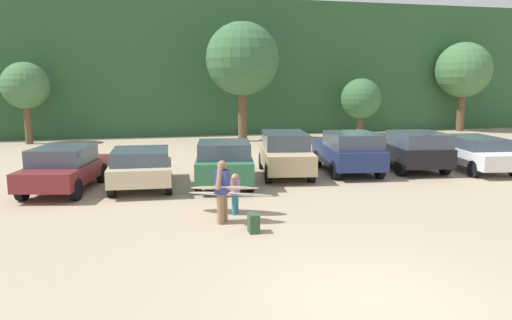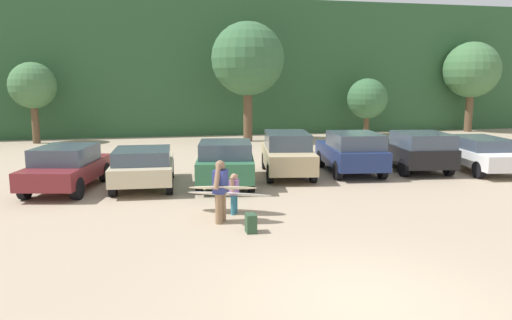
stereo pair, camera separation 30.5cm
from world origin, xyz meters
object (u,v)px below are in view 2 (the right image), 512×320
parked_car_champagne (143,165)px  parked_car_white (479,153)px  parked_car_tan (287,153)px  parked_car_navy (351,152)px  parked_car_forest_green (226,161)px  person_child (234,191)px  person_adult (220,188)px  backpack_dropped (251,223)px  surfboard_cream (223,188)px  parked_car_maroon (67,167)px  parked_car_black (415,150)px  surfboard_white (229,194)px

parked_car_champagne → parked_car_white: bearing=-85.7°
parked_car_tan → parked_car_navy: size_ratio=1.06×
parked_car_forest_green → parked_car_white: parked_car_forest_green is taller
parked_car_forest_green → person_child: parked_car_forest_green is taller
person_adult → backpack_dropped: person_adult is taller
parked_car_forest_green → person_adult: bearing=179.1°
parked_car_champagne → surfboard_cream: 5.15m
parked_car_white → person_child: parked_car_white is taller
parked_car_maroon → surfboard_cream: parked_car_maroon is taller
parked_car_forest_green → parked_car_maroon: bearing=97.0°
parked_car_white → person_adult: person_adult is taller
person_child → person_adult: bearing=84.5°
parked_car_forest_green → parked_car_black: parked_car_black is taller
parked_car_navy → person_adult: parked_car_navy is taller
parked_car_maroon → backpack_dropped: bearing=-126.3°
person_adult → surfboard_white: 0.99m
parked_car_maroon → parked_car_white: size_ratio=0.91×
parked_car_navy → parked_car_black: size_ratio=0.97×
parked_car_champagne → backpack_dropped: parked_car_champagne is taller
parked_car_navy → backpack_dropped: 8.35m
parked_car_navy → surfboard_cream: bearing=139.8°
backpack_dropped → parked_car_forest_green: bearing=87.5°
parked_car_maroon → parked_car_white: bearing=-76.7°
parked_car_forest_green → surfboard_white: bearing=-177.8°
parked_car_white → parked_car_champagne: bearing=98.0°
parked_car_tan → person_adult: bearing=158.8°
surfboard_white → backpack_dropped: surfboard_white is taller
parked_car_navy → parked_car_tan: bearing=91.1°
parked_car_maroon → parked_car_forest_green: parked_car_forest_green is taller
parked_car_champagne → person_child: parked_car_champagne is taller
parked_car_forest_green → parked_car_black: (7.77, 0.96, 0.04)m
parked_car_forest_green → backpack_dropped: bearing=-173.0°
person_adult → backpack_dropped: (0.59, -0.98, -0.68)m
parked_car_champagne → person_child: size_ratio=3.71×
person_child → backpack_dropped: bearing=122.0°
surfboard_cream → surfboard_white: bearing=-94.6°
parked_car_white → backpack_dropped: (-10.49, -5.92, -0.51)m
parked_car_navy → parked_car_white: size_ratio=0.89×
parked_car_tan → person_adult: parked_car_tan is taller
person_child → parked_car_navy: bearing=-110.7°
parked_car_maroon → parked_car_white: 15.50m
parked_car_tan → backpack_dropped: 7.25m
parked_car_forest_green → parked_car_black: bearing=-73.5°
surfboard_white → backpack_dropped: 1.87m
surfboard_cream → surfboard_white: surfboard_cream is taller
parked_car_black → person_adult: size_ratio=2.68×
surfboard_white → parked_car_forest_green: bearing=-74.8°
parked_car_tan → backpack_dropped: (-2.78, -6.67, -0.63)m
parked_car_white → surfboard_white: bearing=117.7°
parked_car_white → backpack_dropped: bearing=126.3°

